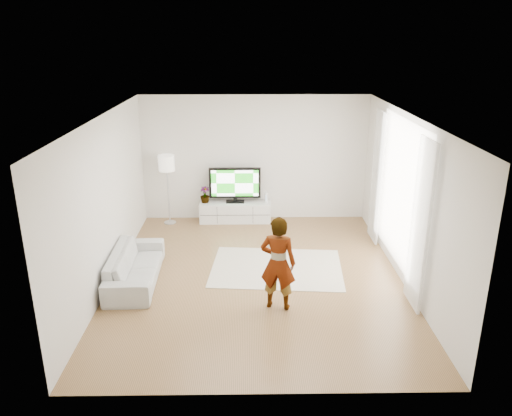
{
  "coord_description": "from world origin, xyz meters",
  "views": [
    {
      "loc": [
        -0.13,
        -7.84,
        4.04
      ],
      "look_at": [
        -0.01,
        0.4,
        1.14
      ],
      "focal_mm": 35.0,
      "sensor_mm": 36.0,
      "label": 1
    }
  ],
  "objects_px": {
    "rug": "(277,268)",
    "player": "(278,263)",
    "television": "(235,184)",
    "media_console": "(235,212)",
    "floor_lamp": "(167,166)",
    "sofa": "(135,266)"
  },
  "relations": [
    {
      "from": "television",
      "to": "rug",
      "type": "xyz_separation_m",
      "value": [
        0.81,
        -2.45,
        -0.87
      ]
    },
    {
      "from": "sofa",
      "to": "television",
      "type": "bearing_deg",
      "value": -31.48
    },
    {
      "from": "television",
      "to": "floor_lamp",
      "type": "height_order",
      "value": "floor_lamp"
    },
    {
      "from": "player",
      "to": "sofa",
      "type": "distance_m",
      "value": 2.6
    },
    {
      "from": "media_console",
      "to": "rug",
      "type": "relative_size",
      "value": 0.68
    },
    {
      "from": "rug",
      "to": "floor_lamp",
      "type": "height_order",
      "value": "floor_lamp"
    },
    {
      "from": "rug",
      "to": "sofa",
      "type": "xyz_separation_m",
      "value": [
        -2.45,
        -0.46,
        0.28
      ]
    },
    {
      "from": "media_console",
      "to": "sofa",
      "type": "xyz_separation_m",
      "value": [
        -1.64,
        -2.87,
        0.06
      ]
    },
    {
      "from": "player",
      "to": "rug",
      "type": "bearing_deg",
      "value": -79.19
    },
    {
      "from": "player",
      "to": "floor_lamp",
      "type": "height_order",
      "value": "floor_lamp"
    },
    {
      "from": "rug",
      "to": "player",
      "type": "relative_size",
      "value": 1.57
    },
    {
      "from": "player",
      "to": "sofa",
      "type": "xyz_separation_m",
      "value": [
        -2.39,
        0.91,
        -0.48
      ]
    },
    {
      "from": "media_console",
      "to": "rug",
      "type": "distance_m",
      "value": 2.56
    },
    {
      "from": "player",
      "to": "floor_lamp",
      "type": "distance_m",
      "value": 4.34
    },
    {
      "from": "media_console",
      "to": "television",
      "type": "bearing_deg",
      "value": 90.0
    },
    {
      "from": "rug",
      "to": "sofa",
      "type": "bearing_deg",
      "value": -169.45
    },
    {
      "from": "television",
      "to": "rug",
      "type": "height_order",
      "value": "television"
    },
    {
      "from": "television",
      "to": "sofa",
      "type": "relative_size",
      "value": 0.59
    },
    {
      "from": "rug",
      "to": "media_console",
      "type": "bearing_deg",
      "value": 108.46
    },
    {
      "from": "rug",
      "to": "floor_lamp",
      "type": "xyz_separation_m",
      "value": [
        -2.28,
        2.33,
        1.31
      ]
    },
    {
      "from": "media_console",
      "to": "player",
      "type": "xyz_separation_m",
      "value": [
        0.74,
        -3.79,
        0.53
      ]
    },
    {
      "from": "player",
      "to": "floor_lamp",
      "type": "bearing_deg",
      "value": -45.62
    }
  ]
}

